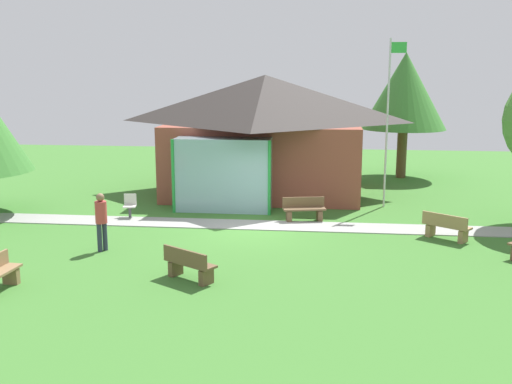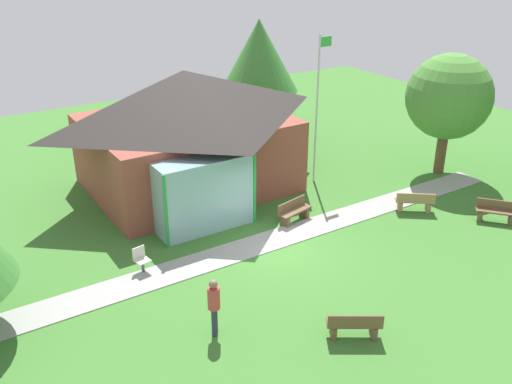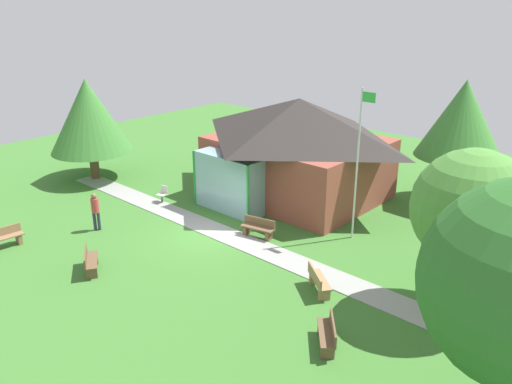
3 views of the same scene
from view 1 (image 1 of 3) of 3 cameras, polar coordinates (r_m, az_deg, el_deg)
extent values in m
plane|color=#3D752D|center=(19.94, -0.26, -3.67)|extent=(44.00, 44.00, 0.00)
cube|color=brown|center=(26.14, 0.86, 3.39)|extent=(8.02, 6.47, 3.08)
pyramid|color=#2D2826|center=(25.91, 0.88, 8.97)|extent=(9.02, 7.47, 2.00)
cube|color=#8CB2BF|center=(22.56, -3.14, 1.69)|extent=(3.61, 1.20, 2.78)
cylinder|color=green|center=(22.35, -7.96, 1.51)|extent=(0.12, 0.12, 2.78)
cylinder|color=green|center=(21.75, 1.29, 1.34)|extent=(0.12, 0.12, 2.78)
cube|color=#999993|center=(20.54, -0.06, -3.18)|extent=(22.01, 1.30, 0.03)
cylinder|color=silver|center=(23.46, 12.47, 6.34)|extent=(0.08, 0.08, 6.45)
cube|color=green|center=(23.43, 13.53, 13.34)|extent=(0.60, 0.02, 0.40)
cube|color=brown|center=(15.25, -6.32, -6.77)|extent=(1.50, 1.18, 0.06)
cube|color=brown|center=(15.71, -7.72, -7.23)|extent=(0.35, 0.42, 0.39)
cube|color=brown|center=(14.97, -4.80, -8.13)|extent=(0.35, 0.42, 0.39)
cube|color=brown|center=(15.06, -6.85, -6.17)|extent=(1.30, 0.86, 0.36)
cube|color=brown|center=(21.07, 4.66, -1.63)|extent=(1.56, 0.75, 0.06)
cube|color=brown|center=(21.23, 6.11, -2.26)|extent=(0.24, 0.42, 0.39)
cube|color=brown|center=(21.03, 3.17, -2.34)|extent=(0.24, 0.42, 0.39)
cube|color=brown|center=(21.20, 4.57, -0.96)|extent=(1.48, 0.38, 0.36)
cube|color=olive|center=(16.16, -22.45, -7.49)|extent=(0.41, 0.19, 0.39)
cube|color=#9E7A51|center=(19.70, 17.86, -3.07)|extent=(1.46, 1.26, 0.06)
cube|color=#9E7A51|center=(20.00, 16.40, -3.53)|extent=(0.37, 0.41, 0.39)
cube|color=#9E7A51|center=(19.54, 19.26, -4.05)|extent=(0.37, 0.41, 0.39)
cube|color=#9E7A51|center=(19.49, 17.65, -2.58)|extent=(1.23, 0.96, 0.36)
cube|color=beige|center=(21.94, -12.03, -1.35)|extent=(0.51, 0.51, 0.04)
cube|color=beige|center=(22.08, -11.98, -0.68)|extent=(0.44, 0.11, 0.40)
cylinder|color=#4C4C51|center=(21.99, -12.01, -1.94)|extent=(0.10, 0.10, 0.42)
cylinder|color=#4C4C51|center=(22.03, -11.99, -2.44)|extent=(0.36, 0.36, 0.02)
cylinder|color=#2D3347|center=(18.09, -14.79, -4.25)|extent=(0.14, 0.14, 0.85)
cylinder|color=#2D3347|center=(18.18, -14.30, -4.15)|extent=(0.14, 0.14, 0.85)
cylinder|color=#BF3F3F|center=(17.95, -14.66, -1.89)|extent=(0.34, 0.34, 0.65)
sphere|color=#846047|center=(17.86, -14.73, -0.50)|extent=(0.24, 0.24, 0.24)
cylinder|color=brown|center=(30.64, 13.80, 3.63)|extent=(0.49, 0.49, 2.44)
cone|color=#3D7F33|center=(30.39, 14.08, 9.40)|extent=(4.15, 4.15, 3.73)
camera|label=2|loc=(14.08, -65.26, 25.44)|focal=39.52mm
camera|label=3|loc=(14.66, 76.67, 20.66)|focal=35.89mm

